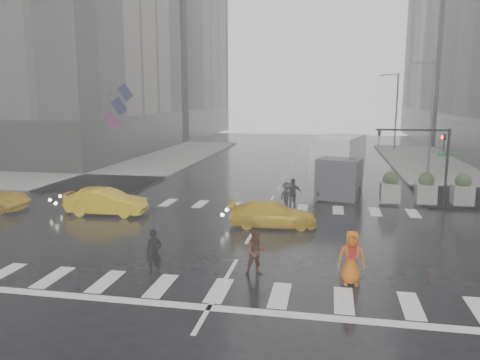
% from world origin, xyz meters
% --- Properties ---
extents(ground, '(120.00, 120.00, 0.00)m').
position_xyz_m(ground, '(0.00, 0.00, 0.00)').
color(ground, black).
rests_on(ground, ground).
extents(sidewalk_nw, '(35.00, 35.00, 0.15)m').
position_xyz_m(sidewalk_nw, '(-19.50, 17.50, 0.07)').
color(sidewalk_nw, slate).
rests_on(sidewalk_nw, ground).
extents(building_nw_far, '(26.05, 26.05, 44.00)m').
position_xyz_m(building_nw_far, '(-29.00, 56.00, 20.19)').
color(building_nw_far, slate).
rests_on(building_nw_far, ground).
extents(road_markings, '(18.00, 48.00, 0.01)m').
position_xyz_m(road_markings, '(0.00, 0.00, 0.01)').
color(road_markings, silver).
rests_on(road_markings, ground).
extents(traffic_signal_pole, '(4.45, 0.42, 4.50)m').
position_xyz_m(traffic_signal_pole, '(9.01, 8.01, 3.22)').
color(traffic_signal_pole, black).
rests_on(traffic_signal_pole, ground).
extents(street_lamp_near, '(2.15, 0.22, 9.00)m').
position_xyz_m(street_lamp_near, '(10.87, 18.00, 4.95)').
color(street_lamp_near, '#59595B').
rests_on(street_lamp_near, ground).
extents(street_lamp_far, '(2.15, 0.22, 9.00)m').
position_xyz_m(street_lamp_far, '(10.87, 38.00, 4.95)').
color(street_lamp_far, '#59595B').
rests_on(street_lamp_far, ground).
extents(planter_west, '(1.10, 1.10, 1.80)m').
position_xyz_m(planter_west, '(7.00, 8.20, 0.98)').
color(planter_west, slate).
rests_on(planter_west, ground).
extents(planter_mid, '(1.10, 1.10, 1.80)m').
position_xyz_m(planter_mid, '(9.00, 8.20, 0.98)').
color(planter_mid, slate).
rests_on(planter_mid, ground).
extents(planter_east, '(1.10, 1.10, 1.80)m').
position_xyz_m(planter_east, '(11.00, 8.20, 0.98)').
color(planter_east, slate).
rests_on(planter_east, ground).
extents(flag_cluster, '(2.87, 3.06, 4.69)m').
position_xyz_m(flag_cluster, '(-15.08, 18.50, 5.64)').
color(flag_cluster, '#59595B').
rests_on(flag_cluster, ground).
extents(pedestrian_black, '(1.04, 1.05, 2.43)m').
position_xyz_m(pedestrian_black, '(-2.61, -5.00, 1.63)').
color(pedestrian_black, black).
rests_on(pedestrian_black, ground).
extents(pedestrian_brown, '(0.98, 0.88, 1.67)m').
position_xyz_m(pedestrian_brown, '(0.98, -4.40, 0.83)').
color(pedestrian_brown, '#452618').
rests_on(pedestrian_brown, ground).
extents(pedestrian_orange, '(0.95, 0.65, 1.86)m').
position_xyz_m(pedestrian_orange, '(4.25, -4.62, 0.93)').
color(pedestrian_orange, '#CA570E').
rests_on(pedestrian_orange, ground).
extents(pedestrian_far_a, '(1.03, 0.65, 1.73)m').
position_xyz_m(pedestrian_far_a, '(1.46, 5.95, 0.86)').
color(pedestrian_far_a, black).
rests_on(pedestrian_far_a, ground).
extents(pedestrian_far_b, '(1.12, 1.07, 1.55)m').
position_xyz_m(pedestrian_far_b, '(1.14, 5.64, 0.77)').
color(pedestrian_far_b, black).
rests_on(pedestrian_far_b, ground).
extents(taxi_front, '(4.27, 2.17, 1.39)m').
position_xyz_m(taxi_front, '(-9.01, 3.55, 0.70)').
color(taxi_front, '#E3AD0B').
rests_on(taxi_front, ground).
extents(taxi_mid, '(4.27, 1.70, 1.38)m').
position_xyz_m(taxi_mid, '(-8.23, 2.64, 0.69)').
color(taxi_mid, '#E3AD0B').
rests_on(taxi_mid, ground).
extents(taxi_rear, '(3.92, 2.10, 1.24)m').
position_xyz_m(taxi_rear, '(0.79, 2.00, 0.62)').
color(taxi_rear, '#E3AD0B').
rests_on(taxi_rear, ground).
extents(box_truck, '(2.58, 6.89, 3.66)m').
position_xyz_m(box_truck, '(4.03, 11.04, 1.95)').
color(box_truck, silver).
rests_on(box_truck, ground).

